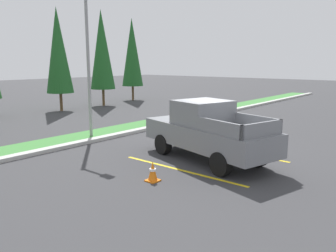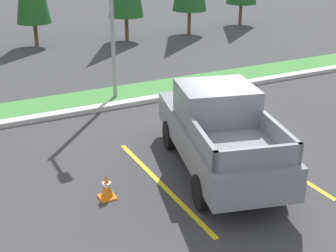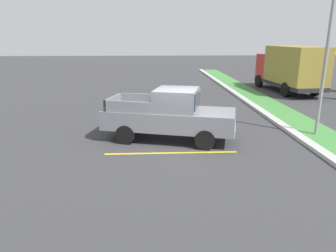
{
  "view_description": "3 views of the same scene",
  "coord_description": "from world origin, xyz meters",
  "px_view_note": "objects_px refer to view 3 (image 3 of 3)",
  "views": [
    {
      "loc": [
        -10.66,
        -6.79,
        3.42
      ],
      "look_at": [
        -1.4,
        0.91,
        1.16
      ],
      "focal_mm": 36.34,
      "sensor_mm": 36.0,
      "label": 1
    },
    {
      "loc": [
        -6.58,
        -9.01,
        5.47
      ],
      "look_at": [
        -1.57,
        0.71,
        0.93
      ],
      "focal_mm": 50.1,
      "sensor_mm": 36.0,
      "label": 2
    },
    {
      "loc": [
        11.32,
        -1.04,
        4.05
      ],
      "look_at": [
        -0.13,
        -0.46,
        0.76
      ],
      "focal_mm": 33.24,
      "sensor_mm": 36.0,
      "label": 3
    }
  ],
  "objects_px": {
    "traffic_cone": "(166,115)",
    "street_light": "(324,46)",
    "cargo_truck_distant": "(290,68)",
    "pickup_truck_main": "(170,115)"
  },
  "relations": [
    {
      "from": "cargo_truck_distant",
      "to": "street_light",
      "type": "height_order",
      "value": "street_light"
    },
    {
      "from": "pickup_truck_main",
      "to": "street_light",
      "type": "distance_m",
      "value": 6.63
    },
    {
      "from": "cargo_truck_distant",
      "to": "street_light",
      "type": "xyz_separation_m",
      "value": [
        10.59,
        -3.49,
        1.84
      ]
    },
    {
      "from": "pickup_truck_main",
      "to": "cargo_truck_distant",
      "type": "bearing_deg",
      "value": 138.6
    },
    {
      "from": "street_light",
      "to": "pickup_truck_main",
      "type": "bearing_deg",
      "value": -87.56
    },
    {
      "from": "cargo_truck_distant",
      "to": "traffic_cone",
      "type": "height_order",
      "value": "cargo_truck_distant"
    },
    {
      "from": "pickup_truck_main",
      "to": "street_light",
      "type": "relative_size",
      "value": 0.88
    },
    {
      "from": "street_light",
      "to": "traffic_cone",
      "type": "xyz_separation_m",
      "value": [
        -2.65,
        -6.12,
        -3.4
      ]
    },
    {
      "from": "traffic_cone",
      "to": "street_light",
      "type": "bearing_deg",
      "value": 66.61
    },
    {
      "from": "cargo_truck_distant",
      "to": "traffic_cone",
      "type": "relative_size",
      "value": 11.66
    }
  ]
}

